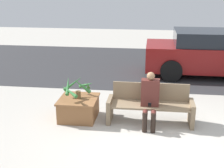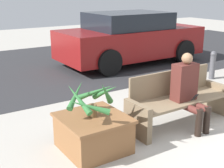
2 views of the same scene
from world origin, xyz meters
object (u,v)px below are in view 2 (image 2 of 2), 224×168
object	(u,v)px
potted_plant	(92,97)
person_seated	(188,89)
planter_box	(93,132)
bollard_post	(213,64)
parked_car	(130,38)
bench	(179,100)

from	to	relation	value
potted_plant	person_seated	bearing A→B (deg)	-6.12
planter_box	bollard_post	world-z (taller)	bollard_post
person_seated	bollard_post	world-z (taller)	person_seated
person_seated	parked_car	distance (m)	4.57
parked_car	person_seated	bearing A→B (deg)	-114.99
parked_car	bollard_post	xyz separation A→B (m)	(0.66, -2.51, -0.38)
person_seated	potted_plant	xyz separation A→B (m)	(-1.62, 0.17, 0.12)
parked_car	bollard_post	bearing A→B (deg)	-75.18
bollard_post	potted_plant	bearing A→B (deg)	-160.81
bench	person_seated	world-z (taller)	person_seated
parked_car	bollard_post	size ratio (longest dim) A/B	6.15
bench	planter_box	bearing A→B (deg)	-179.31
bench	parked_car	size ratio (longest dim) A/B	0.44
bollard_post	bench	bearing A→B (deg)	-150.68
potted_plant	parked_car	xyz separation A→B (m)	(3.55, 3.97, -0.02)
bench	planter_box	xyz separation A→B (m)	(-1.63, -0.02, -0.14)
planter_box	bollard_post	size ratio (longest dim) A/B	1.28
person_seated	potted_plant	bearing A→B (deg)	173.88
person_seated	parked_car	bearing A→B (deg)	65.01
planter_box	potted_plant	distance (m)	0.50
bench	planter_box	world-z (taller)	bench
bench	person_seated	bearing A→B (deg)	-93.97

